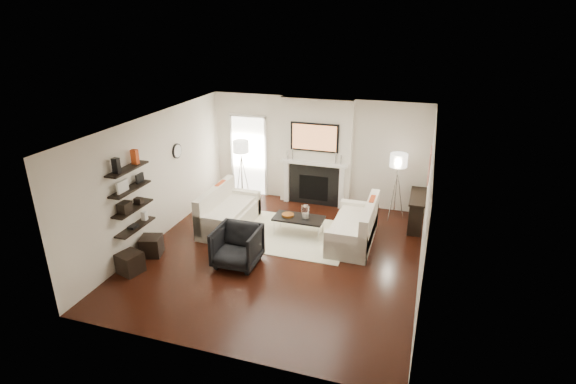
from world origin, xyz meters
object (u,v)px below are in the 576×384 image
(lamp_left_shade, at_px, (241,147))
(ottoman_near, at_px, (151,246))
(loveseat_left_base, at_px, (230,218))
(coffee_table, at_px, (299,218))
(loveseat_right_base, at_px, (352,233))
(lamp_right_shade, at_px, (399,160))
(armchair, at_px, (237,245))

(lamp_left_shade, height_order, ottoman_near, lamp_left_shade)
(loveseat_left_base, xyz_separation_m, coffee_table, (1.62, 0.10, 0.19))
(loveseat_right_base, bearing_deg, ottoman_near, -154.78)
(lamp_left_shade, bearing_deg, coffee_table, -36.97)
(coffee_table, height_order, lamp_right_shade, lamp_right_shade)
(loveseat_left_base, bearing_deg, lamp_right_shade, 25.06)
(coffee_table, xyz_separation_m, lamp_right_shade, (1.92, 1.55, 1.05))
(armchair, xyz_separation_m, lamp_right_shade, (2.70, 3.12, 1.02))
(loveseat_right_base, distance_m, armchair, 2.54)
(armchair, bearing_deg, loveseat_left_base, 119.23)
(ottoman_near, bearing_deg, lamp_left_shade, 79.20)
(coffee_table, xyz_separation_m, armchair, (-0.78, -1.57, 0.03))
(loveseat_right_base, distance_m, ottoman_near, 4.19)
(loveseat_right_base, relative_size, lamp_left_shade, 4.50)
(loveseat_right_base, bearing_deg, lamp_right_shade, 64.54)
(loveseat_left_base, relative_size, lamp_left_shade, 4.50)
(coffee_table, bearing_deg, ottoman_near, -145.79)
(loveseat_right_base, bearing_deg, coffee_table, -179.01)
(loveseat_left_base, xyz_separation_m, ottoman_near, (-0.97, -1.66, -0.01))
(lamp_left_shade, relative_size, ottoman_near, 1.00)
(coffee_table, relative_size, ottoman_near, 2.75)
(loveseat_left_base, xyz_separation_m, loveseat_right_base, (2.82, 0.12, 0.00))
(lamp_right_shade, bearing_deg, loveseat_right_base, -115.46)
(coffee_table, bearing_deg, armchair, -116.37)
(loveseat_left_base, bearing_deg, armchair, -60.13)
(armchair, height_order, lamp_right_shade, lamp_right_shade)
(coffee_table, distance_m, lamp_left_shade, 2.69)
(armchair, bearing_deg, lamp_right_shade, 48.49)
(loveseat_left_base, bearing_deg, coffee_table, 3.66)
(armchair, distance_m, ottoman_near, 1.84)
(loveseat_left_base, xyz_separation_m, armchair, (0.84, -1.47, 0.22))
(loveseat_right_base, bearing_deg, lamp_left_shade, 155.18)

